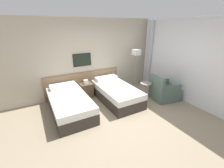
% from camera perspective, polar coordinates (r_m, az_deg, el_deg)
% --- Properties ---
extents(ground_plane, '(16.00, 16.00, 0.00)m').
position_cam_1_polar(ground_plane, '(4.33, 2.76, -13.10)').
color(ground_plane, gray).
extents(wall_headboard, '(10.00, 0.10, 2.70)m').
position_cam_1_polar(wall_headboard, '(5.54, -8.58, 9.23)').
color(wall_headboard, '#B7AD99').
rests_on(wall_headboard, ground_plane).
extents(wall_window, '(0.21, 4.54, 2.70)m').
position_cam_1_polar(wall_window, '(5.43, 27.69, 7.21)').
color(wall_window, white).
rests_on(wall_window, ground_plane).
extents(bed_near_door, '(1.04, 1.99, 0.65)m').
position_cam_1_polar(bed_near_door, '(4.66, -15.83, -7.37)').
color(bed_near_door, '#332D28').
rests_on(bed_near_door, ground_plane).
extents(bed_near_window, '(1.04, 1.99, 0.65)m').
position_cam_1_polar(bed_near_window, '(5.18, 1.53, -3.47)').
color(bed_near_window, '#332D28').
rests_on(bed_near_window, ground_plane).
extents(nightstand, '(0.44, 0.36, 0.65)m').
position_cam_1_polar(nightstand, '(5.51, -9.72, -2.23)').
color(nightstand, brown).
rests_on(nightstand, ground_plane).
extents(floor_lamp, '(0.26, 0.26, 1.58)m').
position_cam_1_polar(floor_lamp, '(6.02, 9.21, 10.62)').
color(floor_lamp, '#9E9993').
rests_on(floor_lamp, ground_plane).
extents(side_table, '(0.39, 0.39, 0.58)m').
position_cam_1_polar(side_table, '(5.40, 12.68, -1.44)').
color(side_table, gray).
rests_on(side_table, ground_plane).
extents(armchair, '(0.94, 0.86, 0.87)m').
position_cam_1_polar(armchair, '(5.54, 19.15, -2.81)').
color(armchair, '#4C6056').
rests_on(armchair, ground_plane).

